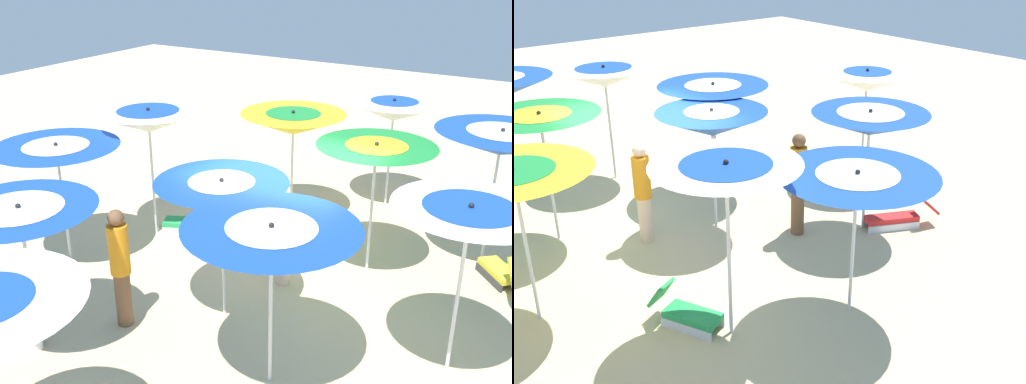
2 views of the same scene
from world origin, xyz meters
TOP-DOWN VIEW (x-y plane):
  - ground at (0.00, 0.00)m, footprint 37.83×37.83m
  - beach_umbrella_0 at (-3.86, -1.08)m, footprint 2.17×2.17m
  - beach_umbrella_1 at (-2.18, -3.16)m, footprint 2.03×2.03m
  - beach_umbrella_2 at (-0.50, -4.89)m, footprint 1.98×1.98m
  - beach_umbrella_3 at (-3.19, 0.55)m, footprint 1.91×1.91m
  - beach_umbrella_4 at (-0.45, -1.07)m, footprint 1.95×1.95m
  - beach_umbrella_5 at (0.92, -2.03)m, footprint 2.19×2.19m
  - beach_umbrella_6 at (-1.19, 2.48)m, footprint 2.07×2.07m
  - beach_umbrella_7 at (0.94, 1.37)m, footprint 1.99×1.99m
  - beach_umbrella_8 at (2.88, -0.67)m, footprint 1.91×1.91m
  - lounger_0 at (-2.57, -3.65)m, footprint 0.90×1.38m
  - lounger_1 at (-2.67, 0.92)m, footprint 1.12×0.78m
  - beachgoer_0 at (-0.12, 0.18)m, footprint 0.30×0.30m
  - beachgoer_1 at (-1.58, -2.07)m, footprint 0.30×0.30m

SIDE VIEW (x-z plane):
  - ground at x=0.00m, z-range -0.04..0.00m
  - lounger_0 at x=-2.57m, z-range -0.10..0.50m
  - lounger_1 at x=-2.67m, z-range -0.09..0.50m
  - beachgoer_0 at x=-0.12m, z-range 0.05..1.86m
  - beachgoer_1 at x=-1.58m, z-range 0.06..1.95m
  - beach_umbrella_0 at x=-3.86m, z-range 0.87..3.09m
  - beach_umbrella_4 at x=-0.45m, z-range 0.86..3.13m
  - beach_umbrella_1 at x=-2.18m, z-range 0.87..3.14m
  - beach_umbrella_6 at x=-1.19m, z-range 0.90..3.24m
  - beach_umbrella_5 at x=0.92m, z-range 0.92..3.23m
  - beach_umbrella_7 at x=0.94m, z-range 0.97..3.33m
  - beach_umbrella_2 at x=-0.50m, z-range 0.94..3.36m
  - beach_umbrella_8 at x=2.88m, z-range 0.99..3.49m
  - beach_umbrella_3 at x=-3.19m, z-range 1.02..3.58m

